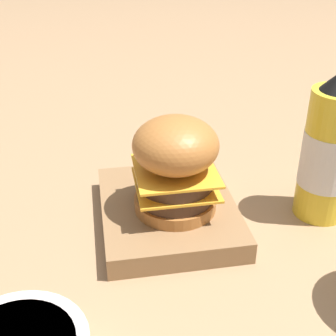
# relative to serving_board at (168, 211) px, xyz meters

# --- Properties ---
(ground_plane) EXTENTS (6.00, 6.00, 0.00)m
(ground_plane) POSITION_rel_serving_board_xyz_m (0.01, -0.03, -0.01)
(ground_plane) COLOR #9E7A56
(serving_board) EXTENTS (0.20, 0.17, 0.03)m
(serving_board) POSITION_rel_serving_board_xyz_m (0.00, 0.00, 0.00)
(serving_board) COLOR olive
(serving_board) RESTS_ON ground_plane
(burger) EXTENTS (0.10, 0.10, 0.12)m
(burger) POSITION_rel_serving_board_xyz_m (-0.01, -0.01, 0.08)
(burger) COLOR #AD6B33
(burger) RESTS_ON serving_board
(ketchup_bottle) EXTENTS (0.07, 0.07, 0.20)m
(ketchup_bottle) POSITION_rel_serving_board_xyz_m (-0.02, -0.20, 0.08)
(ketchup_bottle) COLOR yellow
(ketchup_bottle) RESTS_ON ground_plane
(ketchup_puddle) EXTENTS (0.04, 0.04, 0.00)m
(ketchup_puddle) POSITION_rel_serving_board_xyz_m (0.25, -0.06, -0.01)
(ketchup_puddle) COLOR #9E140F
(ketchup_puddle) RESTS_ON ground_plane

